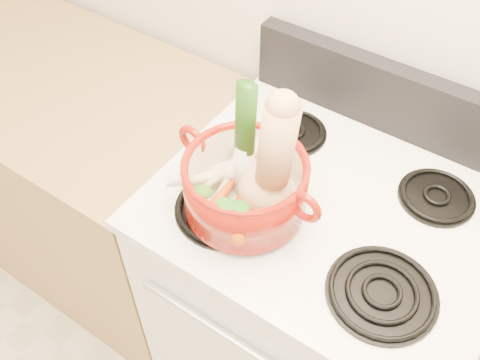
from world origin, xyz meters
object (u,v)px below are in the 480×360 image
Objects in this scene: dutch_oven at (245,186)px; squash at (267,158)px; leek at (244,141)px; stove_body at (312,306)px.

squash reaches higher than dutch_oven.
leek is (-0.01, 0.02, 0.11)m from dutch_oven.
squash is 0.06m from leek.
stove_body is 3.14× the size of squash.
squash reaches higher than stove_body.
stove_body is at bearing 46.48° from dutch_oven.
dutch_oven is at bearing -138.47° from stove_body.
leek reaches higher than squash.
dutch_oven is 0.89× the size of leek.
dutch_oven is 0.11m from leek.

